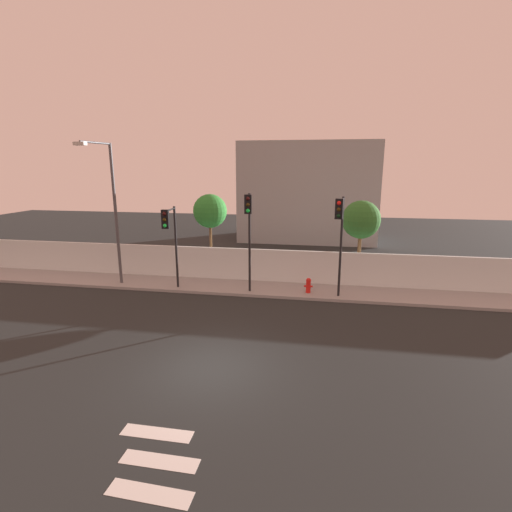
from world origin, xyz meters
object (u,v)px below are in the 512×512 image
Objects in this scene: fire_hydrant at (308,285)px; traffic_light_right at (170,231)px; traffic_light_center at (249,223)px; street_lamp_curbside at (111,203)px; roadside_tree_leftmost at (210,211)px; roadside_tree_midleft at (361,220)px; traffic_light_left at (340,227)px.

traffic_light_right is at bearing -170.73° from fire_hydrant.
traffic_light_right is at bearing -174.45° from traffic_light_center.
street_lamp_curbside reaches higher than roadside_tree_leftmost.
traffic_light_center is 3.93m from traffic_light_right.
roadside_tree_midleft is at bearing 35.02° from traffic_light_center.
traffic_light_center reaches higher than fire_hydrant.
traffic_light_left is 0.98× the size of traffic_light_center.
roadside_tree_midleft reaches higher than fire_hydrant.
fire_hydrant is at bearing 145.45° from traffic_light_left.
traffic_light_left is 8.21m from traffic_light_right.
roadside_tree_leftmost reaches higher than fire_hydrant.
traffic_light_center is 1.03× the size of roadside_tree_leftmost.
street_lamp_curbside reaches higher than traffic_light_right.
traffic_light_left is at bearing -2.93° from street_lamp_curbside.
roadside_tree_leftmost is (-3.13, 3.96, 0.04)m from traffic_light_center.
roadside_tree_midleft is at bearing 24.46° from traffic_light_right.
street_lamp_curbside is 13.57m from roadside_tree_midleft.
roadside_tree_midleft is at bearing 49.88° from fire_hydrant.
traffic_light_left is at bearing -34.55° from fire_hydrant.
traffic_light_center is 5.05m from roadside_tree_leftmost.
traffic_light_center reaches higher than traffic_light_left.
roadside_tree_midleft is at bearing 15.33° from street_lamp_curbside.
traffic_light_right is 5.58× the size of fire_hydrant.
traffic_light_left is at bearing -29.30° from roadside_tree_leftmost.
street_lamp_curbside reaches higher than fire_hydrant.
roadside_tree_leftmost is (4.26, 3.58, -0.75)m from street_lamp_curbside.
fire_hydrant is 5.14m from roadside_tree_midleft.
street_lamp_curbside is (-11.71, 0.60, 0.83)m from traffic_light_left.
fire_hydrant is at bearing -130.12° from roadside_tree_midleft.
roadside_tree_midleft is (9.54, 4.34, 0.18)m from traffic_light_right.
traffic_light_left is 1.01× the size of roadside_tree_leftmost.
street_lamp_curbside reaches higher than traffic_light_center.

